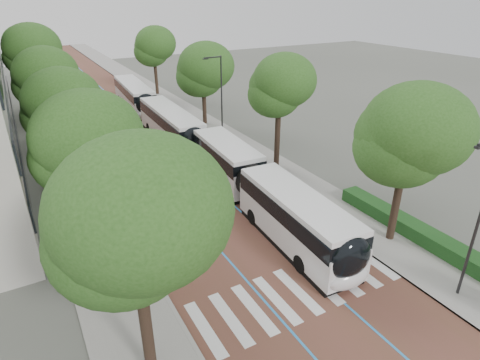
# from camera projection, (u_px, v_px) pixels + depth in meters

# --- Properties ---
(ground) EXTENTS (160.00, 160.00, 0.00)m
(ground) POSITION_uv_depth(u_px,v_px,m) (307.00, 305.00, 18.81)
(ground) COLOR #51544C
(ground) RESTS_ON ground
(road) EXTENTS (11.00, 140.00, 0.02)m
(road) POSITION_uv_depth(u_px,v_px,m) (109.00, 108.00, 50.30)
(road) COLOR brown
(road) RESTS_ON ground
(sidewalk_left) EXTENTS (4.00, 140.00, 0.12)m
(sidewalk_left) POSITION_uv_depth(u_px,v_px,m) (44.00, 116.00, 46.96)
(sidewalk_left) COLOR gray
(sidewalk_left) RESTS_ON ground
(sidewalk_right) EXTENTS (4.00, 140.00, 0.12)m
(sidewalk_right) POSITION_uv_depth(u_px,v_px,m) (166.00, 100.00, 53.60)
(sidewalk_right) COLOR gray
(sidewalk_right) RESTS_ON ground
(kerb_left) EXTENTS (0.20, 140.00, 0.14)m
(kerb_left) POSITION_uv_depth(u_px,v_px,m) (61.00, 114.00, 47.80)
(kerb_left) COLOR gray
(kerb_left) RESTS_ON ground
(kerb_right) EXTENTS (0.20, 140.00, 0.14)m
(kerb_right) POSITION_uv_depth(u_px,v_px,m) (152.00, 102.00, 52.76)
(kerb_right) COLOR gray
(kerb_right) RESTS_ON ground
(zebra_crossing) EXTENTS (10.55, 3.60, 0.01)m
(zebra_crossing) POSITION_uv_depth(u_px,v_px,m) (298.00, 291.00, 19.67)
(zebra_crossing) COLOR silver
(zebra_crossing) RESTS_ON ground
(lane_line_left) EXTENTS (0.12, 126.00, 0.01)m
(lane_line_left) POSITION_uv_depth(u_px,v_px,m) (96.00, 109.00, 49.59)
(lane_line_left) COLOR #2884CC
(lane_line_left) RESTS_ON road
(lane_line_right) EXTENTS (0.12, 126.00, 0.01)m
(lane_line_right) POSITION_uv_depth(u_px,v_px,m) (122.00, 106.00, 51.01)
(lane_line_right) COLOR #2884CC
(lane_line_right) RESTS_ON road
(hedge) EXTENTS (1.20, 14.00, 0.80)m
(hedge) POSITION_uv_depth(u_px,v_px,m) (436.00, 242.00, 22.62)
(hedge) COLOR #174419
(hedge) RESTS_ON sidewalk_right
(streetlight_near) EXTENTS (1.82, 0.20, 8.00)m
(streetlight_near) POSITION_uv_depth(u_px,v_px,m) (480.00, 209.00, 17.31)
(streetlight_near) COLOR #28292B
(streetlight_near) RESTS_ON sidewalk_right
(streetlight_far) EXTENTS (1.82, 0.20, 8.00)m
(streetlight_far) POSITION_uv_depth(u_px,v_px,m) (220.00, 93.00, 37.00)
(streetlight_far) COLOR #28292B
(streetlight_far) RESTS_ON sidewalk_right
(lamp_post_left) EXTENTS (0.14, 0.14, 8.00)m
(lamp_post_left) POSITION_uv_depth(u_px,v_px,m) (122.00, 189.00, 20.64)
(lamp_post_left) COLOR #28292B
(lamp_post_left) RESTS_ON sidewalk_left
(trees_left) EXTENTS (6.09, 60.87, 9.75)m
(trees_left) POSITION_uv_depth(u_px,v_px,m) (45.00, 81.00, 33.76)
(trees_left) COLOR black
(trees_left) RESTS_ON ground
(trees_right) EXTENTS (5.90, 47.61, 8.72)m
(trees_right) POSITION_uv_depth(u_px,v_px,m) (230.00, 77.00, 36.96)
(trees_right) COLOR black
(trees_right) RESTS_ON ground
(lead_bus) EXTENTS (3.55, 18.51, 3.20)m
(lead_bus) POSITION_uv_depth(u_px,v_px,m) (263.00, 192.00, 25.75)
(lead_bus) COLOR black
(lead_bus) RESTS_ON ground
(bus_queued_0) EXTENTS (2.79, 12.45, 3.20)m
(bus_queued_0) POSITION_uv_depth(u_px,v_px,m) (172.00, 127.00, 38.07)
(bus_queued_0) COLOR silver
(bus_queued_0) RESTS_ON ground
(bus_queued_1) EXTENTS (3.22, 12.52, 3.20)m
(bus_queued_1) POSITION_uv_depth(u_px,v_px,m) (135.00, 97.00, 48.83)
(bus_queued_1) COLOR silver
(bus_queued_1) RESTS_ON ground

